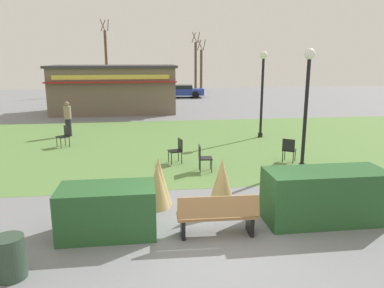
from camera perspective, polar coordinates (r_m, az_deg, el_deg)
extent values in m
plane|color=slate|center=(7.74, 3.48, -15.56)|extent=(80.00, 80.00, 0.00)
cube|color=#5B8442|center=(16.52, -2.69, 0.15)|extent=(36.00, 12.00, 0.01)
cube|color=#9E7547|center=(8.03, 3.86, -10.90)|extent=(1.71, 0.53, 0.06)
cube|color=#9E7547|center=(7.72, 4.16, -9.66)|extent=(1.70, 0.18, 0.44)
cube|color=black|center=(8.04, -1.43, -12.59)|extent=(0.09, 0.44, 0.45)
cube|color=black|center=(8.27, 8.94, -12.01)|extent=(0.09, 0.44, 0.45)
cube|color=#9E7547|center=(7.89, -2.04, -10.36)|extent=(0.07, 0.44, 0.06)
cube|color=#9E7547|center=(8.15, 9.58, -9.77)|extent=(0.07, 0.44, 0.06)
cube|color=#28562B|center=(8.22, -12.91, -9.99)|extent=(2.04, 1.10, 1.07)
cube|color=#28562B|center=(9.12, 19.80, -7.55)|extent=(2.76, 1.10, 1.23)
cone|color=tan|center=(9.17, 4.64, -6.28)|extent=(0.75, 0.75, 1.35)
cone|color=tan|center=(9.57, -5.14, -5.73)|extent=(0.65, 0.65, 1.25)
cone|color=tan|center=(9.37, -5.32, -6.50)|extent=(0.59, 0.59, 1.15)
cylinder|color=black|center=(13.20, 16.58, -3.32)|extent=(0.22, 0.22, 0.20)
cylinder|color=black|center=(12.83, 17.09, 4.16)|extent=(0.12, 0.12, 3.68)
sphere|color=white|center=(12.69, 17.71, 13.11)|extent=(0.36, 0.36, 0.36)
cylinder|color=black|center=(18.05, 10.48, 1.37)|extent=(0.22, 0.22, 0.20)
cylinder|color=black|center=(17.78, 10.72, 6.87)|extent=(0.12, 0.12, 3.68)
sphere|color=white|center=(17.68, 11.00, 13.32)|extent=(0.36, 0.36, 0.36)
cylinder|color=#2D4233|center=(7.32, -26.29, -15.43)|extent=(0.52, 0.52, 0.76)
cube|color=#6B5B4C|center=(26.61, -11.86, 8.17)|extent=(8.19, 4.30, 3.07)
cube|color=#333338|center=(26.53, -12.03, 11.64)|extent=(8.49, 4.60, 0.16)
cube|color=maroon|center=(24.25, -12.33, 9.29)|extent=(8.29, 0.36, 0.08)
cube|color=#D8CC4C|center=(24.39, -12.33, 10.03)|extent=(7.37, 0.04, 0.28)
cube|color=black|center=(13.90, 14.78, -0.88)|extent=(0.61, 0.61, 0.04)
cube|color=black|center=(13.66, 14.67, -0.17)|extent=(0.39, 0.27, 0.44)
cylinder|color=black|center=(14.11, 15.63, -1.68)|extent=(0.03, 0.03, 0.45)
cylinder|color=black|center=(14.17, 14.12, -1.52)|extent=(0.03, 0.03, 0.45)
cylinder|color=black|center=(13.74, 15.35, -2.05)|extent=(0.03, 0.03, 0.45)
cylinder|color=black|center=(13.81, 13.80, -1.88)|extent=(0.03, 0.03, 0.45)
cube|color=black|center=(16.62, -19.33, 1.07)|extent=(0.62, 0.62, 0.04)
cube|color=black|center=(16.66, -18.77, 1.91)|extent=(0.30, 0.38, 0.44)
cylinder|color=black|center=(16.76, -20.14, 0.31)|extent=(0.03, 0.03, 0.45)
cylinder|color=black|center=(16.42, -19.59, 0.10)|extent=(0.03, 0.03, 0.45)
cylinder|color=black|center=(16.92, -18.97, 0.52)|extent=(0.03, 0.03, 0.45)
cylinder|color=black|center=(16.58, -18.40, 0.31)|extent=(0.03, 0.03, 0.45)
cube|color=black|center=(12.34, 2.09, -2.21)|extent=(0.47, 0.47, 0.04)
cube|color=black|center=(12.26, 1.17, -1.24)|extent=(0.07, 0.44, 0.44)
cylinder|color=black|center=(12.24, 3.06, -3.44)|extent=(0.03, 0.03, 0.45)
cylinder|color=black|center=(12.60, 2.86, -2.95)|extent=(0.03, 0.03, 0.45)
cylinder|color=black|center=(12.20, 1.28, -3.48)|extent=(0.03, 0.03, 0.45)
cylinder|color=black|center=(12.56, 1.13, -2.99)|extent=(0.03, 0.03, 0.45)
cube|color=black|center=(13.29, -2.65, -1.09)|extent=(0.52, 0.52, 0.04)
cube|color=black|center=(13.29, -1.83, -0.10)|extent=(0.13, 0.44, 0.44)
cylinder|color=black|center=(13.47, -3.65, -1.90)|extent=(0.03, 0.03, 0.45)
cylinder|color=black|center=(13.12, -3.19, -2.31)|extent=(0.03, 0.03, 0.45)
cylinder|color=black|center=(13.58, -2.11, -1.76)|extent=(0.03, 0.03, 0.45)
cylinder|color=black|center=(13.23, -1.61, -2.16)|extent=(0.03, 0.03, 0.45)
cylinder|color=#23232D|center=(18.87, -18.51, 2.42)|extent=(0.28, 0.28, 0.85)
cylinder|color=gray|center=(18.76, -18.67, 4.63)|extent=(0.34, 0.34, 0.62)
sphere|color=#8C6647|center=(18.71, -18.77, 5.90)|extent=(0.22, 0.22, 0.22)
cube|color=maroon|center=(35.62, -10.12, 7.85)|extent=(4.28, 2.00, 0.60)
cube|color=black|center=(35.58, -10.39, 8.53)|extent=(2.38, 1.69, 0.44)
cylinder|color=black|center=(36.58, -8.06, 7.70)|extent=(0.65, 0.25, 0.64)
cylinder|color=black|center=(34.75, -7.93, 7.42)|extent=(0.65, 0.25, 0.64)
cylinder|color=black|center=(36.58, -12.17, 7.54)|extent=(0.65, 0.25, 0.64)
cylinder|color=black|center=(34.75, -12.26, 7.25)|extent=(0.65, 0.25, 0.64)
cube|color=navy|center=(35.77, -1.61, 8.07)|extent=(4.34, 2.17, 0.60)
cube|color=black|center=(35.74, -1.85, 8.76)|extent=(2.44, 1.78, 0.44)
cylinder|color=black|center=(36.75, 0.42, 7.85)|extent=(0.66, 0.28, 0.64)
cylinder|color=black|center=(34.92, 0.57, 7.57)|extent=(0.66, 0.28, 0.64)
cylinder|color=black|center=(36.72, -3.68, 7.82)|extent=(0.66, 0.28, 0.64)
cylinder|color=black|center=(34.89, -3.74, 7.54)|extent=(0.66, 0.28, 0.64)
cylinder|color=brown|center=(40.63, 1.42, 11.12)|extent=(0.28, 0.28, 4.56)
cylinder|color=brown|center=(40.78, 1.90, 15.03)|extent=(0.25, 0.58, 1.12)
cylinder|color=brown|center=(40.89, 1.13, 15.03)|extent=(0.54, 0.36, 1.12)
cylinder|color=brown|center=(40.30, 1.27, 15.06)|extent=(0.54, 0.35, 1.12)
cylinder|color=brown|center=(42.34, 0.56, 11.79)|extent=(0.28, 0.28, 5.42)
cylinder|color=brown|center=(42.53, 1.02, 16.12)|extent=(0.25, 0.58, 1.12)
cylinder|color=brown|center=(42.66, 0.27, 16.12)|extent=(0.54, 0.36, 1.12)
cylinder|color=brown|center=(42.06, 0.39, 16.16)|extent=(0.54, 0.35, 1.12)
cylinder|color=brown|center=(39.89, -13.07, 12.10)|extent=(0.28, 0.28, 6.42)
cylinder|color=brown|center=(40.09, -12.84, 17.43)|extent=(0.25, 0.58, 1.12)
cylinder|color=brown|center=(40.33, -13.57, 17.37)|extent=(0.54, 0.36, 1.12)
cylinder|color=brown|center=(39.73, -13.66, 17.43)|extent=(0.54, 0.35, 1.12)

